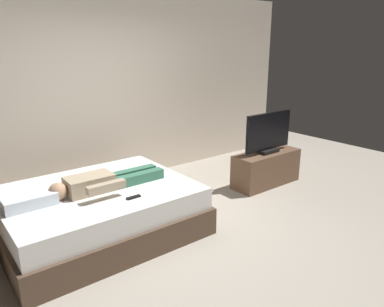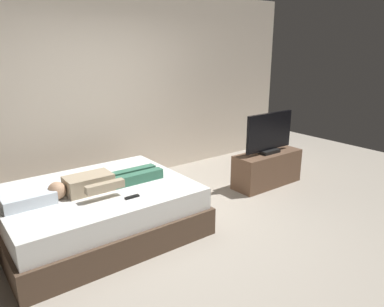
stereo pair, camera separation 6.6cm
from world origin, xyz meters
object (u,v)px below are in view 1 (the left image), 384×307
at_px(bed, 99,212).
at_px(tv, 268,134).
at_px(tv_stand, 266,168).
at_px(remote, 133,197).
at_px(pillow, 28,199).
at_px(person, 102,182).

xyz_separation_m(bed, tv, (2.60, -0.14, 0.52)).
bearing_deg(tv_stand, remote, -172.04).
height_order(pillow, tv_stand, pillow).
bearing_deg(remote, person, 110.47).
height_order(person, remote, person).
bearing_deg(pillow, tv_stand, -2.37).
xyz_separation_m(bed, remote, (0.18, -0.47, 0.29)).
distance_m(bed, pillow, 0.77).
bearing_deg(tv_stand, person, 178.51).
bearing_deg(tv_stand, pillow, 177.63).
height_order(bed, person, person).
bearing_deg(bed, tv, -3.00).
distance_m(person, tv, 2.58).
distance_m(pillow, tv_stand, 3.32).
bearing_deg(pillow, person, -5.48).
height_order(pillow, tv, tv).
bearing_deg(tv, pillow, 177.63).
bearing_deg(person, bed, 112.52).
xyz_separation_m(remote, tv, (2.42, 0.34, 0.24)).
xyz_separation_m(pillow, tv, (3.30, -0.14, 0.18)).
xyz_separation_m(person, tv_stand, (2.57, -0.07, -0.37)).
height_order(person, tv, tv).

